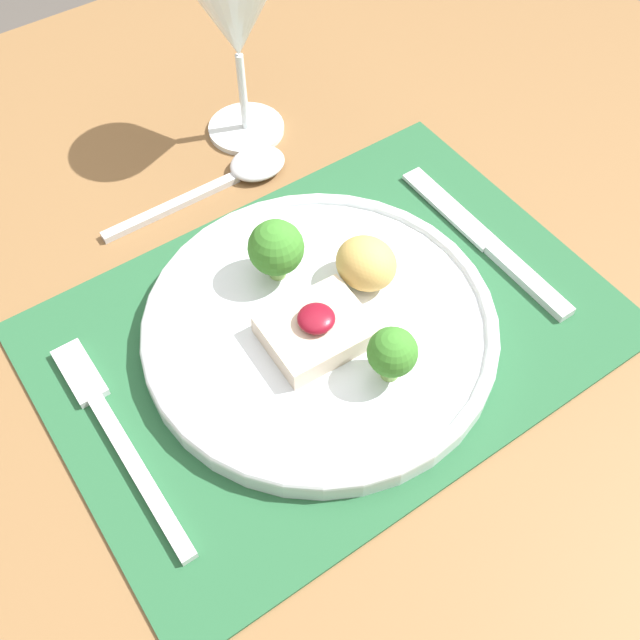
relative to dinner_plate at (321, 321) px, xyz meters
name	(u,v)px	position (x,y,z in m)	size (l,w,h in m)	color
ground_plane	(324,591)	(0.01, 0.00, -0.76)	(8.00, 8.00, 0.00)	#4C4742
dining_table	(328,387)	(0.01, 0.00, -0.11)	(1.19, 1.13, 0.75)	brown
placemat	(329,330)	(0.01, 0.00, -0.02)	(0.46, 0.32, 0.00)	#235633
dinner_plate	(321,321)	(0.00, 0.00, 0.00)	(0.29, 0.29, 0.07)	silver
fork	(112,428)	(-0.18, 0.02, -0.01)	(0.02, 0.21, 0.01)	silver
knife	(494,249)	(0.18, -0.02, -0.01)	(0.02, 0.21, 0.01)	silver
spoon	(242,171)	(0.04, 0.20, -0.01)	(0.19, 0.05, 0.02)	silver
wine_glass_near	(235,20)	(0.08, 0.25, 0.11)	(0.09, 0.09, 0.18)	white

